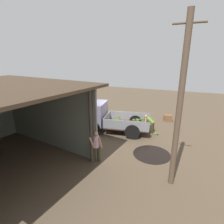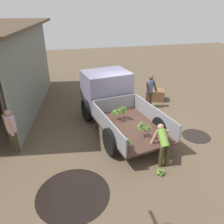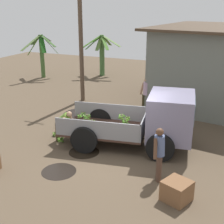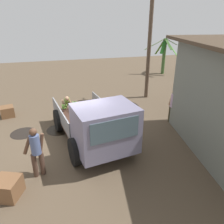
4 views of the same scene
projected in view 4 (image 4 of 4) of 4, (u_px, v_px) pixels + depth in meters
name	position (u px, v px, depth m)	size (l,w,h in m)	color
ground	(73.00, 143.00, 8.62)	(36.00, 36.00, 0.00)	brown
mud_patch_0	(23.00, 133.00, 9.36)	(1.08, 1.08, 0.01)	black
mud_patch_1	(59.00, 130.00, 9.64)	(1.07, 1.07, 0.01)	black
mud_patch_2	(121.00, 107.00, 12.08)	(2.01, 2.01, 0.01)	black
cargo_truck	(100.00, 127.00, 7.61)	(4.92, 2.84, 2.01)	#412A21
utility_pole	(150.00, 42.00, 12.22)	(1.03, 0.22, 6.50)	brown
banana_palm_0	(164.00, 55.00, 18.35)	(2.23, 2.77, 2.93)	#446733
banana_palm_2	(214.00, 62.00, 15.78)	(2.75, 2.64, 2.85)	#46703A
person_foreground_visitor	(36.00, 150.00, 6.58)	(0.41, 0.69, 1.64)	#4F372B
person_worker_loading	(68.00, 104.00, 10.49)	(0.71, 0.58, 1.23)	#3B331E
person_bystander_near_shed	(173.00, 105.00, 9.97)	(0.63, 0.48, 1.63)	#332D19
banana_bunch_on_ground_0	(73.00, 111.00, 11.30)	(0.26, 0.27, 0.18)	brown
banana_bunch_on_ground_1	(66.00, 116.00, 10.75)	(0.26, 0.26, 0.20)	brown
wooden_crate_0	(7.00, 112.00, 10.82)	(0.61, 0.61, 0.52)	brown
wooden_crate_1	(7.00, 188.00, 6.00)	(0.66, 0.66, 0.56)	brown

